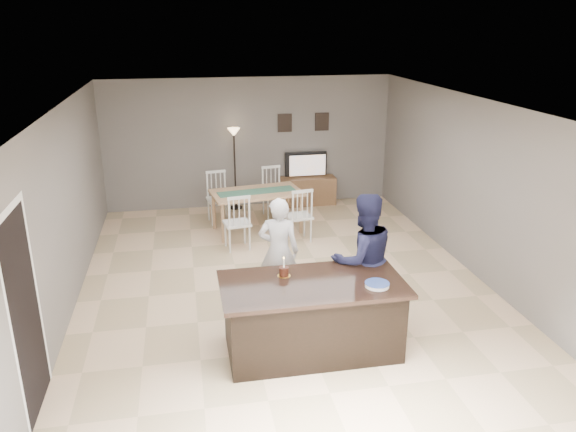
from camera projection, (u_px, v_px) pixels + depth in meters
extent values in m
plane|color=#DCB68D|center=(284.00, 285.00, 8.48)|extent=(8.00, 8.00, 0.00)
plane|color=slate|center=(249.00, 143.00, 11.74)|extent=(6.00, 0.00, 6.00)
plane|color=slate|center=(379.00, 353.00, 4.33)|extent=(6.00, 0.00, 6.00)
plane|color=slate|center=(64.00, 212.00, 7.50)|extent=(0.00, 8.00, 8.00)
plane|color=slate|center=(477.00, 188.00, 8.57)|extent=(0.00, 8.00, 8.00)
plane|color=white|center=(284.00, 104.00, 7.59)|extent=(8.00, 8.00, 0.00)
cube|color=black|center=(312.00, 318.00, 6.67)|extent=(2.00, 1.00, 0.85)
cube|color=black|center=(312.00, 284.00, 6.52)|extent=(2.15, 1.10, 0.05)
cube|color=brown|center=(307.00, 191.00, 12.09)|extent=(1.20, 0.40, 0.60)
imported|color=black|center=(307.00, 165.00, 11.97)|extent=(0.91, 0.12, 0.53)
plane|color=orange|center=(308.00, 165.00, 11.89)|extent=(0.78, 0.00, 0.78)
cube|color=black|center=(285.00, 123.00, 11.72)|extent=(0.30, 0.02, 0.38)
cube|color=black|center=(322.00, 122.00, 11.86)|extent=(0.30, 0.02, 0.38)
plane|color=black|center=(26.00, 316.00, 5.47)|extent=(0.00, 2.10, 2.10)
plane|color=white|center=(8.00, 210.00, 5.11)|extent=(0.00, 1.02, 1.02)
imported|color=silver|center=(279.00, 251.00, 7.73)|extent=(0.64, 0.50, 1.54)
imported|color=#181936|center=(363.00, 260.00, 7.17)|extent=(0.94, 0.78, 1.77)
cylinder|color=gold|center=(284.00, 276.00, 6.68)|extent=(0.16, 0.16, 0.00)
cylinder|color=#39180F|center=(284.00, 271.00, 6.66)|extent=(0.12, 0.12, 0.10)
cylinder|color=white|center=(284.00, 263.00, 6.63)|extent=(0.02, 0.02, 0.12)
sphere|color=#FFBF4C|center=(284.00, 258.00, 6.60)|extent=(0.02, 0.02, 0.02)
cylinder|color=white|center=(377.00, 286.00, 6.41)|extent=(0.28, 0.28, 0.01)
cylinder|color=white|center=(377.00, 285.00, 6.41)|extent=(0.28, 0.28, 0.01)
cylinder|color=white|center=(377.00, 284.00, 6.40)|extent=(0.28, 0.28, 0.01)
cylinder|color=#314A97|center=(377.00, 283.00, 6.40)|extent=(0.28, 0.28, 0.00)
cube|color=tan|center=(257.00, 193.00, 10.40)|extent=(1.77, 1.16, 0.04)
cylinder|color=tan|center=(223.00, 223.00, 9.96)|extent=(0.06, 0.06, 0.73)
cylinder|color=tan|center=(288.00, 203.00, 11.10)|extent=(0.06, 0.06, 0.73)
cube|color=#3A6A56|center=(257.00, 191.00, 10.40)|extent=(1.48, 0.57, 0.01)
cube|color=silver|center=(237.00, 223.00, 9.68)|extent=(0.49, 0.47, 0.04)
cylinder|color=silver|center=(230.00, 241.00, 9.56)|extent=(0.03, 0.03, 0.44)
cylinder|color=silver|center=(245.00, 232.00, 9.96)|extent=(0.03, 0.03, 0.44)
cube|color=silver|center=(239.00, 198.00, 9.34)|extent=(0.39, 0.09, 0.05)
cube|color=silver|center=(299.00, 216.00, 10.03)|extent=(0.49, 0.47, 0.04)
cylinder|color=silver|center=(292.00, 233.00, 9.91)|extent=(0.03, 0.03, 0.44)
cylinder|color=silver|center=(304.00, 225.00, 10.31)|extent=(0.03, 0.03, 0.44)
cube|color=silver|center=(302.00, 191.00, 9.70)|extent=(0.39, 0.09, 0.05)
cube|color=silver|center=(219.00, 200.00, 10.97)|extent=(0.49, 0.47, 0.04)
cylinder|color=silver|center=(226.00, 208.00, 11.25)|extent=(0.03, 0.03, 0.44)
cylinder|color=silver|center=(212.00, 215.00, 10.85)|extent=(0.03, 0.03, 0.44)
cube|color=silver|center=(216.00, 172.00, 10.96)|extent=(0.39, 0.09, 0.05)
cube|color=silver|center=(274.00, 194.00, 11.32)|extent=(0.49, 0.47, 0.04)
cylinder|color=silver|center=(280.00, 202.00, 11.60)|extent=(0.03, 0.03, 0.44)
cylinder|color=silver|center=(268.00, 209.00, 11.20)|extent=(0.03, 0.03, 0.44)
cube|color=silver|center=(271.00, 167.00, 11.31)|extent=(0.39, 0.09, 0.05)
cylinder|color=black|center=(236.00, 207.00, 11.93)|extent=(0.26, 0.26, 0.03)
cylinder|color=black|center=(235.00, 171.00, 11.67)|extent=(0.03, 0.03, 1.57)
cone|color=#FFCA8C|center=(234.00, 132.00, 11.39)|extent=(0.26, 0.26, 0.16)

